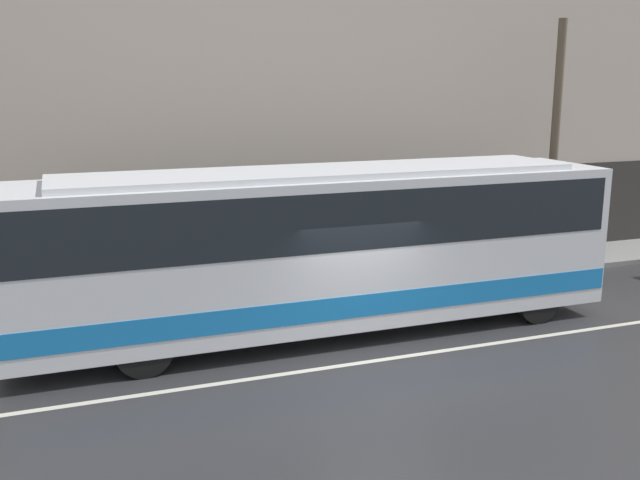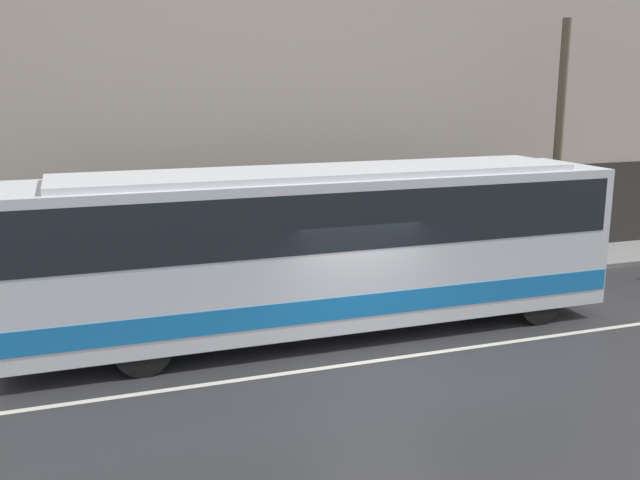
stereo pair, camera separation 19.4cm
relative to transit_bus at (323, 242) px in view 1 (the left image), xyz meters
The scene contains 7 objects.
ground_plane 2.71m from the transit_bus, 80.01° to the right, with size 60.00×60.00×0.00m, color #2D2D30.
sidewalk 3.77m from the transit_bus, 84.23° to the left, with size 60.00×2.24×0.14m.
building_facade 5.58m from the transit_bus, 85.84° to the left, with size 60.00×0.35×10.81m.
lane_stripe 2.71m from the transit_bus, 80.01° to the right, with size 54.00×0.14×0.01m.
transit_bus is the anchor object (origin of this frame).
utility_pole_near 8.62m from the transit_bus, 20.38° to the left, with size 0.24×0.24×6.67m.
pedestrian_waiting 4.51m from the transit_bus, 129.37° to the left, with size 0.36×0.36×1.74m.
Camera 1 is at (-5.34, -11.49, 5.17)m, focal length 40.00 mm.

